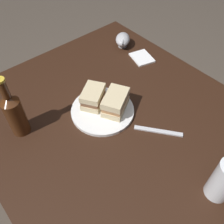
{
  "coord_description": "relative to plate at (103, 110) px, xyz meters",
  "views": [
    {
      "loc": [
        0.42,
        -0.41,
        1.46
      ],
      "look_at": [
        -0.05,
        -0.01,
        0.75
      ],
      "focal_mm": 39.51,
      "sensor_mm": 36.0,
      "label": 1
    }
  ],
  "objects": [
    {
      "name": "potato_wedge_front",
      "position": [
        -0.02,
        0.05,
        0.02
      ],
      "size": [
        0.04,
        0.03,
        0.02
      ],
      "primitive_type": "cube",
      "rotation": [
        0.0,
        0.0,
        3.35
      ],
      "color": "#AD702D",
      "rests_on": "plate"
    },
    {
      "name": "dining_table",
      "position": [
        0.09,
        0.02,
        -0.37
      ],
      "size": [
        1.18,
        0.97,
        0.72
      ],
      "primitive_type": "cube",
      "color": "black",
      "rests_on": "ground"
    },
    {
      "name": "ground_plane",
      "position": [
        0.09,
        0.02,
        -0.72
      ],
      "size": [
        6.0,
        6.0,
        0.0
      ],
      "primitive_type": "plane",
      "color": "#4C4238"
    },
    {
      "name": "gravy_boat",
      "position": [
        -0.28,
        0.36,
        0.03
      ],
      "size": [
        0.12,
        0.13,
        0.07
      ],
      "color": "#B7B7BC",
      "rests_on": "dining_table"
    },
    {
      "name": "napkin",
      "position": [
        -0.14,
        0.37,
        -0.0
      ],
      "size": [
        0.13,
        0.12,
        0.01
      ],
      "primitive_type": "cube",
      "rotation": [
        0.0,
        0.0,
        -0.28
      ],
      "color": "white",
      "rests_on": "dining_table"
    },
    {
      "name": "potato_wedge_back",
      "position": [
        -0.07,
        0.05,
        0.02
      ],
      "size": [
        0.05,
        0.04,
        0.02
      ],
      "primitive_type": "cube",
      "rotation": [
        0.0,
        0.0,
        5.61
      ],
      "color": "gold",
      "rests_on": "plate"
    },
    {
      "name": "sandwich_half_right",
      "position": [
        -0.05,
        -0.01,
        0.04
      ],
      "size": [
        0.12,
        0.13,
        0.07
      ],
      "color": "beige",
      "rests_on": "plate"
    },
    {
      "name": "potato_wedge_middle",
      "position": [
        -0.07,
        0.04,
        0.02
      ],
      "size": [
        0.03,
        0.06,
        0.02
      ],
      "primitive_type": "cube",
      "rotation": [
        0.0,
        0.0,
        1.78
      ],
      "color": "#B77F33",
      "rests_on": "plate"
    },
    {
      "name": "fork",
      "position": [
        0.21,
        0.09,
        -0.0
      ],
      "size": [
        0.15,
        0.12,
        0.01
      ],
      "primitive_type": "cube",
      "rotation": [
        0.0,
        0.0,
        0.66
      ],
      "color": "silver",
      "rests_on": "dining_table"
    },
    {
      "name": "sandwich_half_left",
      "position": [
        0.03,
        0.04,
        0.04
      ],
      "size": [
        0.13,
        0.14,
        0.07
      ],
      "color": "beige",
      "rests_on": "plate"
    },
    {
      "name": "pint_glass",
      "position": [
        0.49,
        0.05,
        0.06
      ],
      "size": [
        0.07,
        0.07,
        0.16
      ],
      "color": "white",
      "rests_on": "dining_table"
    },
    {
      "name": "cider_bottle",
      "position": [
        -0.13,
        -0.29,
        0.09
      ],
      "size": [
        0.07,
        0.07,
        0.25
      ],
      "color": "#47230F",
      "rests_on": "dining_table"
    },
    {
      "name": "plate",
      "position": [
        0.0,
        0.0,
        0.0
      ],
      "size": [
        0.25,
        0.25,
        0.01
      ],
      "primitive_type": "cylinder",
      "color": "white",
      "rests_on": "dining_table"
    }
  ]
}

